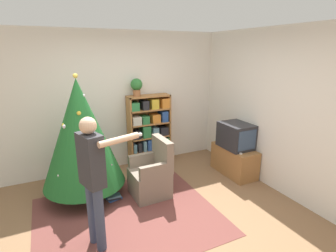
% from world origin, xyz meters
% --- Properties ---
extents(ground_plane, '(14.00, 14.00, 0.00)m').
position_xyz_m(ground_plane, '(0.00, 0.00, 0.00)').
color(ground_plane, '#846042').
extents(wall_back, '(8.00, 0.10, 2.60)m').
position_xyz_m(wall_back, '(0.00, 2.07, 1.30)').
color(wall_back, silver).
rests_on(wall_back, ground_plane).
extents(wall_right, '(0.10, 8.00, 2.60)m').
position_xyz_m(wall_right, '(2.15, 0.00, 1.30)').
color(wall_right, silver).
rests_on(wall_right, ground_plane).
extents(area_rug, '(2.44, 2.07, 0.01)m').
position_xyz_m(area_rug, '(-0.34, 0.32, 0.00)').
color(area_rug, brown).
rests_on(area_rug, ground_plane).
extents(bookshelf, '(0.83, 0.29, 1.41)m').
position_xyz_m(bookshelf, '(0.61, 1.85, 0.69)').
color(bookshelf, '#A8703D').
rests_on(bookshelf, ground_plane).
extents(tv_stand, '(0.43, 0.89, 0.52)m').
position_xyz_m(tv_stand, '(1.87, 0.76, 0.26)').
color(tv_stand, '#996638').
rests_on(tv_stand, ground_plane).
extents(television, '(0.46, 0.60, 0.45)m').
position_xyz_m(television, '(1.87, 0.75, 0.75)').
color(television, '#28282D').
rests_on(television, tv_stand).
extents(game_remote, '(0.04, 0.12, 0.02)m').
position_xyz_m(game_remote, '(1.74, 0.49, 0.53)').
color(game_remote, white).
rests_on(game_remote, tv_stand).
extents(christmas_tree, '(1.24, 1.24, 1.93)m').
position_xyz_m(christmas_tree, '(-0.77, 1.15, 1.04)').
color(christmas_tree, '#4C3323').
rests_on(christmas_tree, ground_plane).
extents(armchair, '(0.58, 0.57, 0.92)m').
position_xyz_m(armchair, '(0.20, 0.72, 0.32)').
color(armchair, '#7A6B5B').
rests_on(armchair, ground_plane).
extents(standing_person, '(0.71, 0.45, 1.58)m').
position_xyz_m(standing_person, '(-0.81, -0.07, 0.93)').
color(standing_person, '#38425B').
rests_on(standing_person, ground_plane).
extents(potted_plant, '(0.22, 0.22, 0.33)m').
position_xyz_m(potted_plant, '(0.37, 1.86, 1.60)').
color(potted_plant, '#935B38').
rests_on(potted_plant, bookshelf).
extents(book_pile_near_tree, '(0.25, 0.19, 0.08)m').
position_xyz_m(book_pile_near_tree, '(-0.40, 0.83, 0.04)').
color(book_pile_near_tree, '#284C93').
rests_on(book_pile_near_tree, ground_plane).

